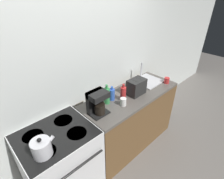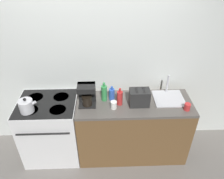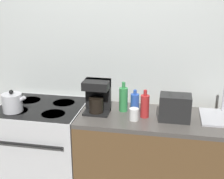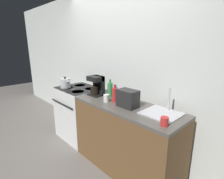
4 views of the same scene
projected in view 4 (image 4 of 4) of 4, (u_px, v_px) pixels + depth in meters
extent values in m
plane|color=slate|center=(86.00, 158.00, 2.68)|extent=(12.00, 12.00, 0.00)
cube|color=silver|center=(119.00, 69.00, 2.81)|extent=(8.00, 0.05, 2.60)
cube|color=silver|center=(80.00, 113.00, 3.20)|extent=(0.77, 0.65, 0.94)
cube|color=black|center=(79.00, 89.00, 3.08)|extent=(0.76, 0.64, 0.02)
cylinder|color=black|center=(67.00, 88.00, 3.11)|extent=(0.21, 0.21, 0.01)
cylinder|color=black|center=(78.00, 92.00, 2.87)|extent=(0.21, 0.21, 0.01)
cylinder|color=black|center=(80.00, 85.00, 3.29)|extent=(0.21, 0.21, 0.01)
cylinder|color=black|center=(91.00, 89.00, 3.05)|extent=(0.21, 0.21, 0.01)
cylinder|color=black|center=(62.00, 104.00, 2.90)|extent=(0.66, 0.02, 0.02)
cube|color=brown|center=(126.00, 139.00, 2.37)|extent=(1.52, 0.58, 0.90)
cube|color=#514C47|center=(126.00, 106.00, 2.25)|extent=(1.52, 0.58, 0.04)
cylinder|color=silver|center=(65.00, 83.00, 3.09)|extent=(0.17, 0.17, 0.16)
sphere|color=black|center=(65.00, 78.00, 3.07)|extent=(0.04, 0.04, 0.04)
cylinder|color=silver|center=(68.00, 82.00, 3.03)|extent=(0.10, 0.03, 0.08)
cube|color=black|center=(128.00, 98.00, 2.16)|extent=(0.25, 0.17, 0.22)
cube|color=black|center=(125.00, 90.00, 2.16)|extent=(0.03, 0.12, 0.01)
cube|color=black|center=(131.00, 91.00, 2.10)|extent=(0.03, 0.12, 0.01)
cube|color=black|center=(96.00, 95.00, 2.66)|extent=(0.22, 0.18, 0.02)
cube|color=black|center=(99.00, 85.00, 2.67)|extent=(0.22, 0.06, 0.30)
cube|color=black|center=(95.00, 78.00, 2.60)|extent=(0.22, 0.18, 0.07)
cylinder|color=black|center=(95.00, 90.00, 2.63)|extent=(0.13, 0.13, 0.13)
cube|color=#B7B7BC|center=(161.00, 114.00, 1.96)|extent=(0.40, 0.37, 0.01)
cylinder|color=silver|center=(169.00, 100.00, 2.02)|extent=(0.02, 0.02, 0.28)
cylinder|color=#B72828|center=(115.00, 95.00, 2.35)|extent=(0.07, 0.07, 0.19)
cylinder|color=#B72828|center=(115.00, 86.00, 2.32)|extent=(0.03, 0.03, 0.05)
cylinder|color=#338C47|center=(110.00, 90.00, 2.55)|extent=(0.08, 0.08, 0.21)
cylinder|color=#338C47|center=(110.00, 81.00, 2.51)|extent=(0.03, 0.03, 0.05)
cylinder|color=#2D56B7|center=(115.00, 93.00, 2.49)|extent=(0.07, 0.07, 0.16)
cylinder|color=#2D56B7|center=(115.00, 86.00, 2.47)|extent=(0.03, 0.03, 0.04)
cylinder|color=red|center=(164.00, 121.00, 1.68)|extent=(0.08, 0.08, 0.09)
cylinder|color=white|center=(106.00, 98.00, 2.36)|extent=(0.08, 0.08, 0.10)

